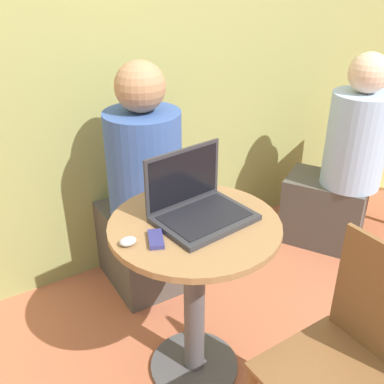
{
  "coord_description": "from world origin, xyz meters",
  "views": [
    {
      "loc": [
        -0.74,
        -1.18,
        1.62
      ],
      "look_at": [
        0.02,
        0.05,
        0.85
      ],
      "focal_mm": 42.0,
      "sensor_mm": 36.0,
      "label": 1
    }
  ],
  "objects_px": {
    "laptop": "(198,205)",
    "cell_phone": "(156,239)",
    "chair_empty": "(348,368)",
    "person_seated": "(142,203)"
  },
  "relations": [
    {
      "from": "laptop",
      "to": "cell_phone",
      "type": "height_order",
      "value": "laptop"
    },
    {
      "from": "laptop",
      "to": "cell_phone",
      "type": "xyz_separation_m",
      "value": [
        -0.21,
        -0.06,
        -0.04
      ]
    },
    {
      "from": "cell_phone",
      "to": "person_seated",
      "type": "relative_size",
      "value": 0.1
    },
    {
      "from": "person_seated",
      "to": "laptop",
      "type": "bearing_deg",
      "value": -94.09
    },
    {
      "from": "laptop",
      "to": "person_seated",
      "type": "relative_size",
      "value": 0.3
    },
    {
      "from": "laptop",
      "to": "person_seated",
      "type": "xyz_separation_m",
      "value": [
        0.04,
        0.59,
        -0.29
      ]
    },
    {
      "from": "laptop",
      "to": "chair_empty",
      "type": "height_order",
      "value": "laptop"
    },
    {
      "from": "chair_empty",
      "to": "person_seated",
      "type": "height_order",
      "value": "person_seated"
    },
    {
      "from": "cell_phone",
      "to": "chair_empty",
      "type": "relative_size",
      "value": 0.14
    },
    {
      "from": "chair_empty",
      "to": "person_seated",
      "type": "bearing_deg",
      "value": 96.41
    }
  ]
}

